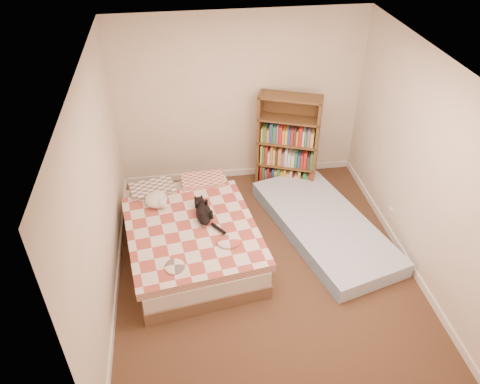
{
  "coord_description": "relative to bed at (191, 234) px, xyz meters",
  "views": [
    {
      "loc": [
        -0.88,
        -3.99,
        4.09
      ],
      "look_at": [
        -0.25,
        0.3,
        0.92
      ],
      "focal_mm": 35.0,
      "sensor_mm": 36.0,
      "label": 1
    }
  ],
  "objects": [
    {
      "name": "room",
      "position": [
        0.85,
        -0.41,
        0.95
      ],
      "size": [
        3.51,
        4.01,
        2.51
      ],
      "color": "#462D1E",
      "rests_on": "ground"
    },
    {
      "name": "bed",
      "position": [
        0.0,
        0.0,
        0.0
      ],
      "size": [
        1.72,
        2.22,
        0.55
      ],
      "rotation": [
        0.0,
        0.0,
        0.14
      ],
      "color": "brown",
      "rests_on": "room"
    },
    {
      "name": "bookshelf",
      "position": [
        1.49,
        1.27,
        0.29
      ],
      "size": [
        0.97,
        0.59,
        1.44
      ],
      "rotation": [
        0.0,
        0.0,
        -0.38
      ],
      "color": "#4F301B",
      "rests_on": "room"
    },
    {
      "name": "floor_mattress",
      "position": [
        1.75,
        0.09,
        -0.15
      ],
      "size": [
        1.59,
        2.46,
        0.2
      ],
      "primitive_type": "cube",
      "rotation": [
        0.0,
        0.0,
        0.27
      ],
      "color": "#80AAD5",
      "rests_on": "room"
    },
    {
      "name": "black_cat",
      "position": [
        0.18,
        0.04,
        0.31
      ],
      "size": [
        0.27,
        0.7,
        0.16
      ],
      "rotation": [
        0.0,
        0.0,
        0.15
      ],
      "color": "black",
      "rests_on": "bed"
    },
    {
      "name": "white_dog",
      "position": [
        -0.38,
        0.35,
        0.32
      ],
      "size": [
        0.32,
        0.35,
        0.15
      ],
      "rotation": [
        0.0,
        0.0,
        -0.15
      ],
      "color": "silver",
      "rests_on": "bed"
    }
  ]
}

